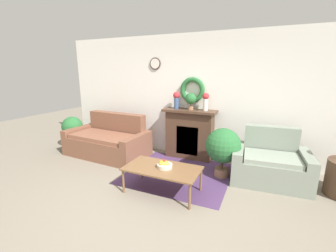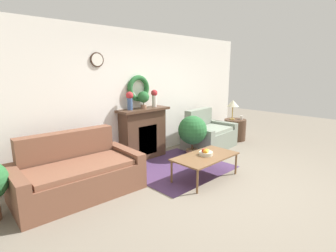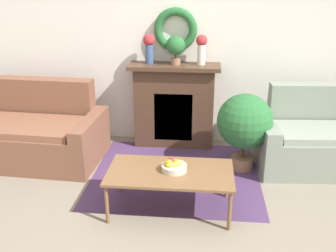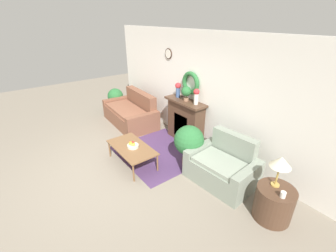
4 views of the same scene
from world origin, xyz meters
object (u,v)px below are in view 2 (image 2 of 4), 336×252
object	(u,v)px
mug	(241,118)
potted_plant_on_mantel	(143,98)
table_lamp	(233,104)
vase_on_mantel_right	(154,97)
coffee_table	(205,157)
loveseat_right	(208,135)
fruit_bowl	(206,153)
side_table_by_loveseat	(235,130)
vase_on_mantel_left	(130,99)
potted_plant_floor_by_loveseat	(192,131)
fireplace	(143,133)
couch_left	(77,174)

from	to	relation	value
mug	potted_plant_on_mantel	world-z (taller)	potted_plant_on_mantel
table_lamp	vase_on_mantel_right	distance (m)	2.43
coffee_table	table_lamp	bearing A→B (deg)	23.11
loveseat_right	fruit_bowl	world-z (taller)	loveseat_right
coffee_table	side_table_by_loveseat	distance (m)	2.87
vase_on_mantel_left	vase_on_mantel_right	world-z (taller)	vase_on_mantel_right
side_table_by_loveseat	table_lamp	world-z (taller)	table_lamp
coffee_table	table_lamp	size ratio (longest dim) A/B	2.27
coffee_table	table_lamp	xyz separation A→B (m)	(2.60, 1.11, 0.61)
fruit_bowl	vase_on_mantel_right	xyz separation A→B (m)	(0.21, 1.60, 0.85)
vase_on_mantel_right	potted_plant_floor_by_loveseat	xyz separation A→B (m)	(0.53, -0.66, -0.74)
fireplace	coffee_table	size ratio (longest dim) A/B	0.98
fireplace	vase_on_mantel_right	world-z (taller)	vase_on_mantel_right
side_table_by_loveseat	vase_on_mantel_right	distance (m)	2.70
couch_left	table_lamp	world-z (taller)	table_lamp
side_table_by_loveseat	potted_plant_on_mantel	bearing A→B (deg)	168.72
coffee_table	fruit_bowl	bearing A→B (deg)	29.27
vase_on_mantel_left	vase_on_mantel_right	xyz separation A→B (m)	(0.66, 0.00, 0.00)
loveseat_right	side_table_by_loveseat	bearing A→B (deg)	-8.21
table_lamp	side_table_by_loveseat	bearing A→B (deg)	-38.66
fireplace	mug	xyz separation A→B (m)	(2.90, -0.67, 0.06)
vase_on_mantel_left	side_table_by_loveseat	bearing A→B (deg)	-10.43
table_lamp	mug	size ratio (longest dim) A/B	5.46
table_lamp	vase_on_mantel_right	bearing A→B (deg)	167.79
potted_plant_on_mantel	table_lamp	bearing A→B (deg)	-10.37
coffee_table	fruit_bowl	world-z (taller)	fruit_bowl
vase_on_mantel_left	potted_plant_floor_by_loveseat	bearing A→B (deg)	-29.22
potted_plant_on_mantel	vase_on_mantel_left	bearing A→B (deg)	176.60
couch_left	side_table_by_loveseat	world-z (taller)	couch_left
vase_on_mantel_left	mug	bearing A→B (deg)	-11.77
vase_on_mantel_left	potted_plant_on_mantel	distance (m)	0.34
table_lamp	vase_on_mantel_right	size ratio (longest dim) A/B	1.41
side_table_by_loveseat	vase_on_mantel_right	world-z (taller)	vase_on_mantel_right
fruit_bowl	fireplace	bearing A→B (deg)	94.43
couch_left	mug	xyz separation A→B (m)	(4.69, -0.08, 0.30)
fruit_bowl	vase_on_mantel_right	bearing A→B (deg)	82.47
fireplace	potted_plant_on_mantel	xyz separation A→B (m)	(0.02, -0.01, 0.77)
fireplace	vase_on_mantel_right	bearing A→B (deg)	0.94
side_table_by_loveseat	loveseat_right	bearing A→B (deg)	176.03
fireplace	mug	size ratio (longest dim) A/B	12.10
vase_on_mantel_left	potted_plant_floor_by_loveseat	distance (m)	1.54
mug	potted_plant_floor_by_loveseat	xyz separation A→B (m)	(-2.04, 0.01, -0.04)
loveseat_right	potted_plant_on_mantel	distance (m)	1.99
fireplace	potted_plant_on_mantel	distance (m)	0.77
coffee_table	potted_plant_floor_by_loveseat	distance (m)	1.24
couch_left	fruit_bowl	size ratio (longest dim) A/B	7.84
mug	table_lamp	bearing A→B (deg)	141.84
couch_left	potted_plant_floor_by_loveseat	xyz separation A→B (m)	(2.65, -0.07, 0.26)
fruit_bowl	vase_on_mantel_left	world-z (taller)	vase_on_mantel_left
fruit_bowl	potted_plant_floor_by_loveseat	world-z (taller)	potted_plant_floor_by_loveseat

